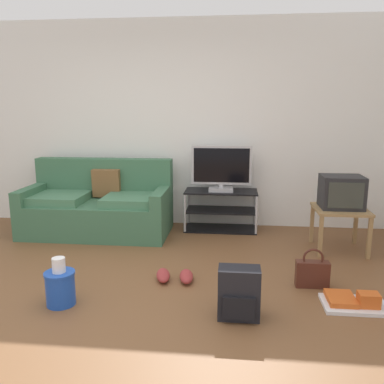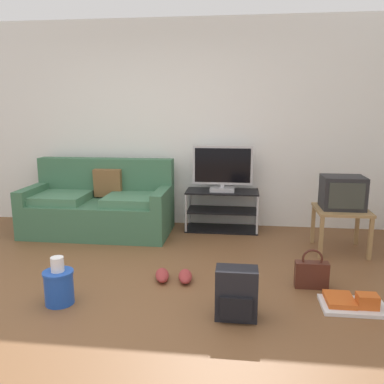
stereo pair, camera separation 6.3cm
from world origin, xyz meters
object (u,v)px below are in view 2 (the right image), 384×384
(couch, at_px, (100,206))
(backpack, at_px, (236,294))
(handbag, at_px, (312,274))
(floor_tray, at_px, (353,303))
(sneakers_pair, at_px, (174,276))
(tv_stand, at_px, (222,210))
(crt_tv, at_px, (343,192))
(flat_tv, at_px, (223,169))
(side_table, at_px, (341,215))
(cleaning_bucket, at_px, (59,284))

(couch, bearing_deg, backpack, -48.54)
(handbag, xyz_separation_m, floor_tray, (0.27, -0.35, -0.09))
(handbag, relative_size, sneakers_pair, 0.92)
(tv_stand, relative_size, sneakers_pair, 2.40)
(crt_tv, relative_size, sneakers_pair, 1.15)
(flat_tv, bearing_deg, crt_tv, -24.70)
(couch, bearing_deg, tv_stand, 10.15)
(side_table, height_order, crt_tv, crt_tv)
(crt_tv, height_order, backpack, crt_tv)
(couch, height_order, cleaning_bucket, couch)
(tv_stand, xyz_separation_m, crt_tv, (1.34, -0.64, 0.40))
(couch, xyz_separation_m, handbag, (2.42, -1.39, -0.20))
(backpack, xyz_separation_m, floor_tray, (0.92, 0.26, -0.16))
(floor_tray, bearing_deg, flat_tv, 119.83)
(side_table, xyz_separation_m, sneakers_pair, (-1.71, -1.01, -0.37))
(flat_tv, distance_m, backpack, 2.35)
(couch, bearing_deg, side_table, -7.46)
(backpack, relative_size, sneakers_pair, 1.03)
(floor_tray, bearing_deg, backpack, -164.11)
(sneakers_pair, bearing_deg, couch, 130.50)
(flat_tv, distance_m, crt_tv, 1.48)
(side_table, relative_size, crt_tv, 1.26)
(tv_stand, distance_m, flat_tv, 0.55)
(couch, height_order, sneakers_pair, couch)
(handbag, bearing_deg, sneakers_pair, -179.99)
(side_table, relative_size, backpack, 1.41)
(sneakers_pair, bearing_deg, floor_tray, -13.08)
(crt_tv, distance_m, sneakers_pair, 2.08)
(tv_stand, bearing_deg, backpack, -84.54)
(side_table, bearing_deg, handbag, -114.90)
(cleaning_bucket, bearing_deg, flat_tv, 61.03)
(backpack, bearing_deg, floor_tray, 20.77)
(couch, xyz_separation_m, side_table, (2.89, -0.38, 0.08))
(cleaning_bucket, bearing_deg, sneakers_pair, 33.10)
(tv_stand, height_order, cleaning_bucket, tv_stand)
(handbag, relative_size, floor_tray, 0.71)
(floor_tray, bearing_deg, sneakers_pair, 166.92)
(side_table, height_order, sneakers_pair, side_table)
(couch, relative_size, cleaning_bucket, 4.54)
(backpack, distance_m, sneakers_pair, 0.86)
(couch, relative_size, crt_tv, 4.06)
(crt_tv, distance_m, floor_tray, 1.52)
(couch, xyz_separation_m, flat_tv, (1.55, 0.25, 0.47))
(side_table, relative_size, cleaning_bucket, 1.41)
(crt_tv, bearing_deg, handbag, -114.55)
(backpack, relative_size, handbag, 1.11)
(crt_tv, height_order, cleaning_bucket, crt_tv)
(tv_stand, relative_size, cleaning_bucket, 2.34)
(backpack, xyz_separation_m, sneakers_pair, (-0.58, 0.61, -0.15))
(tv_stand, bearing_deg, sneakers_pair, -102.36)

